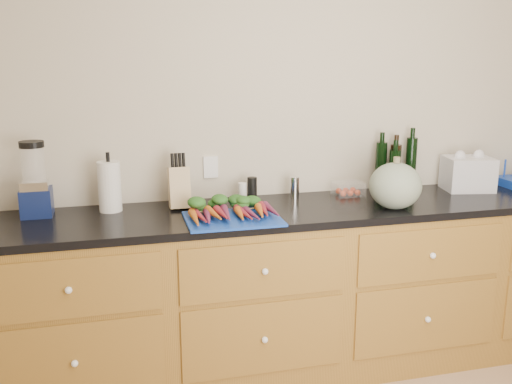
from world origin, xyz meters
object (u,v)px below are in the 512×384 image
object	(u,v)px
cutting_board	(233,219)
blender_appliance	(35,184)
knife_block	(179,188)
squash	(395,186)
tomato_box	(348,189)
paper_towel	(110,187)
carrots	(231,211)

from	to	relation	value
cutting_board	blender_appliance	size ratio (longest dim) A/B	1.22
blender_appliance	knife_block	world-z (taller)	blender_appliance
cutting_board	squash	distance (m)	0.88
cutting_board	blender_appliance	bearing A→B (deg)	161.29
tomato_box	squash	bearing A→B (deg)	-69.71
squash	paper_towel	xyz separation A→B (m)	(-1.45, 0.32, 0.01)
blender_appliance	tomato_box	distance (m)	1.69
paper_towel	tomato_box	world-z (taller)	paper_towel
paper_towel	tomato_box	bearing A→B (deg)	0.43
cutting_board	tomato_box	world-z (taller)	tomato_box
blender_appliance	paper_towel	distance (m)	0.36
paper_towel	knife_block	xyz separation A→B (m)	(0.36, -0.02, -0.02)
carrots	blender_appliance	world-z (taller)	blender_appliance
carrots	knife_block	size ratio (longest dim) A/B	1.94
squash	blender_appliance	xyz separation A→B (m)	(-1.81, 0.32, 0.04)
carrots	squash	xyz separation A→B (m)	(0.87, -0.04, 0.09)
paper_towel	blender_appliance	bearing A→B (deg)	-179.68
squash	blender_appliance	world-z (taller)	blender_appliance
squash	paper_towel	size ratio (longest dim) A/B	1.05
knife_block	tomato_box	size ratio (longest dim) A/B	1.30
blender_appliance	paper_towel	bearing A→B (deg)	0.32
squash	paper_towel	distance (m)	1.49
carrots	knife_block	distance (m)	0.35
paper_towel	knife_block	bearing A→B (deg)	-3.22
paper_towel	knife_block	distance (m)	0.36
cutting_board	carrots	xyz separation A→B (m)	(-0.00, 0.04, 0.03)
knife_block	cutting_board	bearing A→B (deg)	-53.19
cutting_board	paper_towel	xyz separation A→B (m)	(-0.58, 0.32, 0.12)
carrots	blender_appliance	bearing A→B (deg)	163.53
blender_appliance	knife_block	distance (m)	0.72
cutting_board	carrots	distance (m)	0.05
cutting_board	squash	bearing A→B (deg)	0.09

